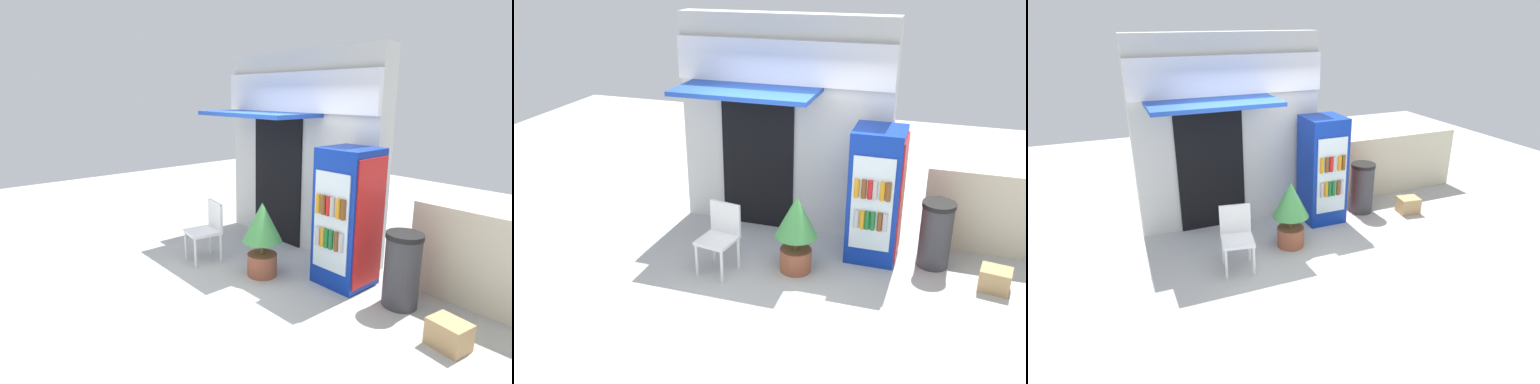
% 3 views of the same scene
% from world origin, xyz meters
% --- Properties ---
extents(ground, '(16.00, 16.00, 0.00)m').
position_xyz_m(ground, '(0.00, 0.00, 0.00)').
color(ground, '#B2B2AD').
extents(storefront_building, '(2.96, 1.22, 3.01)m').
position_xyz_m(storefront_building, '(-0.40, 1.70, 1.55)').
color(storefront_building, silver).
rests_on(storefront_building, ground).
extents(drink_cooler, '(0.65, 0.69, 1.75)m').
position_xyz_m(drink_cooler, '(1.01, 1.13, 0.88)').
color(drink_cooler, '#0C2D9E').
rests_on(drink_cooler, ground).
extents(plastic_chair, '(0.49, 0.51, 0.87)m').
position_xyz_m(plastic_chair, '(-0.76, 0.21, 0.50)').
color(plastic_chair, white).
rests_on(plastic_chair, ground).
extents(potted_plant_near_shop, '(0.53, 0.53, 1.01)m').
position_xyz_m(potted_plant_near_shop, '(0.15, 0.47, 0.60)').
color(potted_plant_near_shop, '#995138').
rests_on(potted_plant_near_shop, ground).
extents(trash_bin, '(0.42, 0.42, 0.88)m').
position_xyz_m(trash_bin, '(1.79, 1.14, 0.44)').
color(trash_bin, '#38383D').
rests_on(trash_bin, ground).
extents(cardboard_box, '(0.39, 0.34, 0.28)m').
position_xyz_m(cardboard_box, '(2.52, 0.77, 0.14)').
color(cardboard_box, tan).
rests_on(cardboard_box, ground).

